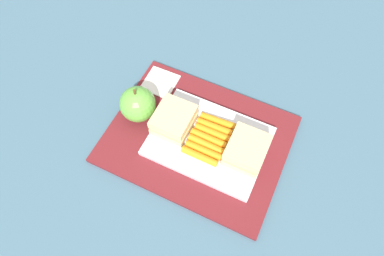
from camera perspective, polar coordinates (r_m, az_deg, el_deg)
The scene contains 8 objects.
ground_plane at distance 0.71m, azimuth 0.91°, elevation -2.02°, with size 2.40×2.40×0.00m, color #42667A.
lunchbag_mat at distance 0.71m, azimuth 0.92°, elevation -1.84°, with size 0.36×0.28×0.01m, color maroon.
food_tray at distance 0.69m, azimuth 2.80°, elevation -2.21°, with size 0.23×0.17×0.01m, color white.
sandwich_half_left at distance 0.66m, azimuth 9.10°, elevation -3.68°, with size 0.07×0.08×0.04m.
sandwich_half_right at distance 0.68m, azimuth -3.06°, elevation 1.35°, with size 0.07×0.08×0.04m.
carrot_sticks_bundle at distance 0.68m, azimuth 2.88°, elevation -1.71°, with size 0.08×0.10×0.02m.
apple at distance 0.71m, azimuth -8.88°, elevation 4.19°, with size 0.07×0.07×0.09m.
paper_napkin at distance 0.78m, azimuth -5.31°, elevation 7.58°, with size 0.07×0.07×0.00m, color white.
Camera 1 is at (-0.13, 0.30, 0.63)m, focal length 32.01 mm.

